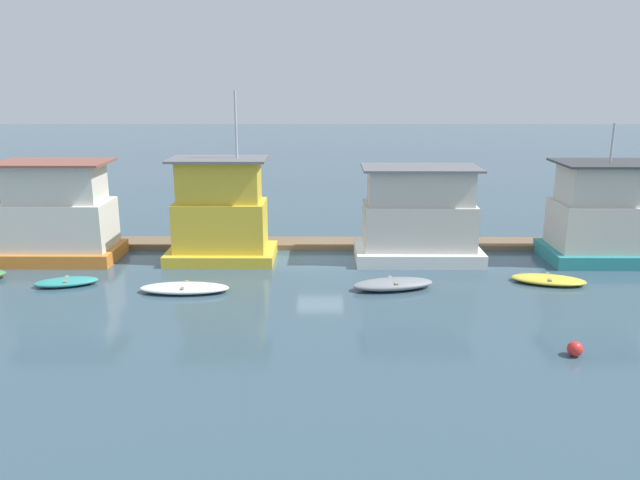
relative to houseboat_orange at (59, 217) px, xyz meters
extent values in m
plane|color=#385160|center=(13.89, -0.09, -2.35)|extent=(200.00, 200.00, 0.00)
cube|color=brown|center=(13.89, 2.90, -2.20)|extent=(42.40, 2.02, 0.30)
cube|color=orange|center=(0.00, 0.00, -2.01)|extent=(6.03, 3.65, 0.69)
cube|color=silver|center=(0.00, 0.00, -0.42)|extent=(5.42, 3.04, 2.50)
cube|color=silver|center=(0.00, 0.00, 1.83)|extent=(4.75, 2.36, 2.00)
cube|color=brown|center=(0.00, 0.00, 2.89)|extent=(5.72, 3.34, 0.12)
cube|color=gold|center=(8.59, 0.12, -2.06)|extent=(5.71, 3.63, 0.58)
cube|color=gold|center=(8.59, 0.12, -0.48)|extent=(4.75, 2.67, 2.59)
cube|color=gold|center=(8.59, 0.12, 1.91)|extent=(4.23, 2.15, 2.18)
cube|color=slate|center=(8.59, 0.12, 3.05)|extent=(5.05, 2.97, 0.12)
cylinder|color=#B2B2B7|center=(9.57, 0.12, 4.82)|extent=(0.12, 0.12, 3.42)
cube|color=white|center=(19.11, 0.13, -2.01)|extent=(6.66, 3.78, 0.70)
cube|color=beige|center=(19.11, 0.13, -0.46)|extent=(5.78, 2.91, 2.39)
cube|color=beige|center=(19.11, 0.13, 1.64)|extent=(5.37, 2.49, 1.82)
cube|color=slate|center=(19.11, 0.13, 2.61)|extent=(6.08, 3.21, 0.12)
cube|color=teal|center=(28.79, 0.15, -2.01)|extent=(5.59, 4.08, 0.69)
cube|color=beige|center=(28.79, 0.15, -0.43)|extent=(4.83, 3.32, 2.46)
cube|color=beige|center=(28.79, 0.15, 1.80)|extent=(4.30, 2.78, 2.00)
cube|color=#38383D|center=(28.79, 0.15, 2.86)|extent=(5.13, 3.62, 0.12)
cylinder|color=#B2B2B7|center=(28.90, 0.15, 3.92)|extent=(0.12, 0.12, 2.01)
ellipsoid|color=teal|center=(1.93, -4.32, -2.18)|extent=(3.09, 1.90, 0.36)
cube|color=#997F60|center=(1.93, -4.32, -2.05)|extent=(0.41, 1.02, 0.08)
ellipsoid|color=white|center=(7.72, -5.22, -2.16)|extent=(4.09, 1.50, 0.39)
cube|color=#997F60|center=(7.72, -5.22, -2.02)|extent=(0.17, 1.22, 0.08)
ellipsoid|color=gray|center=(17.30, -4.73, -2.11)|extent=(4.01, 2.09, 0.50)
cube|color=#997F60|center=(17.30, -4.73, -1.93)|extent=(0.38, 1.17, 0.08)
ellipsoid|color=yellow|center=(24.82, -3.81, -2.18)|extent=(3.68, 2.29, 0.36)
cube|color=#997F60|center=(24.82, -3.81, -2.05)|extent=(0.46, 1.26, 0.08)
cylinder|color=brown|center=(-0.56, 1.65, -1.50)|extent=(0.21, 0.21, 1.72)
sphere|color=red|center=(22.96, -11.84, -2.08)|extent=(0.55, 0.55, 0.55)
camera|label=1|loc=(14.14, -32.15, 7.19)|focal=35.00mm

